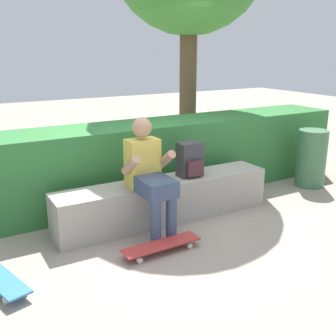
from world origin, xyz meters
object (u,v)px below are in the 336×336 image
Objects in this scene: bench_main at (165,200)px; skateboard_near_person at (161,245)px; trash_bin at (311,158)px; person_skater at (149,173)px; backpack_on_bench at (190,160)px.

bench_main reaches higher than skateboard_near_person.
trash_bin reaches higher than bench_main.
person_skater reaches higher than backpack_on_bench.
trash_bin is (2.71, 0.25, -0.26)m from person_skater.
backpack_on_bench reaches higher than skateboard_near_person.
bench_main is 0.54m from backpack_on_bench.
bench_main is 3.20× the size of skateboard_near_person.
bench_main is at bearing 34.32° from person_skater.
skateboard_near_person is 0.99× the size of trash_bin.
trash_bin is (2.40, 0.03, 0.17)m from bench_main.
backpack_on_bench reaches higher than bench_main.
bench_main is 0.82m from skateboard_near_person.
person_skater reaches higher than bench_main.
skateboard_near_person is at bearing -103.29° from person_skater.
trash_bin is at bearing 14.20° from skateboard_near_person.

